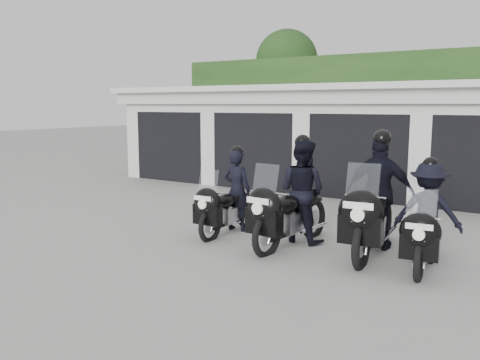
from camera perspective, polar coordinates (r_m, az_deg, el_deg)
The scene contains 7 objects.
ground at distance 8.57m, azimuth 0.03°, elevation -8.02°, with size 80.00×80.00×0.00m, color gray.
garage_block at distance 15.64m, azimuth 16.26°, elevation 4.44°, with size 16.40×6.80×2.96m.
background_vegetation at distance 20.24m, azimuth 21.44°, elevation 8.85°, with size 20.00×3.90×5.80m.
police_bike_a at distance 9.63m, azimuth -1.19°, elevation -2.04°, with size 0.60×1.95×1.70m.
police_bike_b at distance 8.90m, azimuth 6.29°, elevation -1.94°, with size 0.95×2.27×1.97m.
police_bike_c at distance 8.66m, azimuth 15.12°, elevation -2.14°, with size 1.19×2.40×2.09m.
police_bike_d at distance 8.23m, azimuth 20.23°, elevation -4.05°, with size 1.07×1.94×1.69m.
Camera 1 is at (4.44, -6.91, 2.43)m, focal length 38.00 mm.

